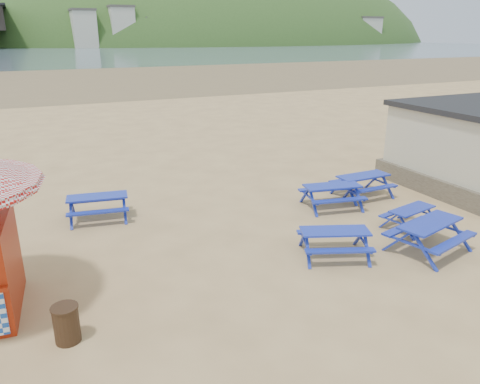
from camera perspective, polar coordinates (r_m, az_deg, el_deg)
ground at (r=13.84m, az=4.46°, el=-5.48°), size 400.00×400.00×0.00m
wet_sand at (r=66.46m, az=-20.13°, el=12.94°), size 400.00×400.00×0.00m
sea at (r=181.11m, az=-24.07°, el=15.62°), size 400.00×400.00×0.00m
picnic_table_blue_a at (r=15.62m, az=-16.90°, el=-1.80°), size 2.08×1.79×0.78m
picnic_table_blue_b at (r=17.59m, az=14.70°, el=0.76°), size 1.95×1.58×0.81m
picnic_table_blue_c at (r=16.23m, az=11.12°, el=-0.51°), size 2.17×1.88×0.80m
picnic_table_blue_d at (r=12.77m, az=11.41°, el=-6.13°), size 2.21×2.02×0.75m
picnic_table_blue_e at (r=13.78m, az=22.02°, el=-5.06°), size 2.38×2.09×0.86m
picnic_table_blue_f at (r=15.18m, az=20.13°, el=-3.03°), size 1.78×1.54×0.66m
litter_bin at (r=9.93m, az=-20.40°, el=-14.82°), size 0.52×0.52×0.77m
headland_town at (r=259.62m, az=-3.44°, el=15.50°), size 264.00×144.00×108.00m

